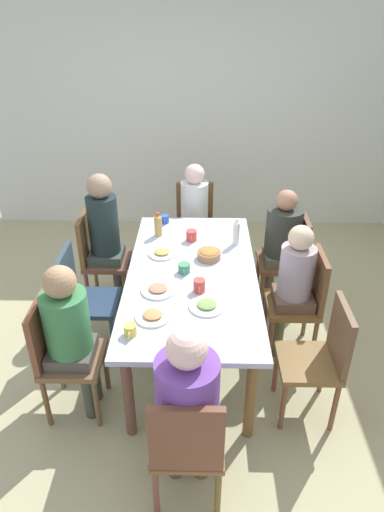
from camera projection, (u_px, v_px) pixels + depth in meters
name	position (u px, v px, depth m)	size (l,w,h in m)	color
ground_plane	(192.00, 346.00, 3.86)	(5.76, 5.76, 0.00)	tan
wall_left	(196.00, 119.00, 5.30)	(0.12, 5.04, 2.60)	silver
dining_table	(192.00, 281.00, 3.52)	(1.94, 0.98, 0.73)	silver
chair_0	(303.00, 298.00, 3.58)	(0.40, 0.40, 0.90)	brown
person_0	(293.00, 281.00, 3.50)	(0.30, 0.30, 1.14)	brown
chair_1	(82.00, 295.00, 3.61)	(0.40, 0.40, 0.90)	navy
chair_2	(187.00, 444.00, 2.43)	(0.40, 0.40, 0.90)	brown
person_2	(187.00, 401.00, 2.40)	(0.34, 0.34, 1.21)	brown
chair_3	(322.00, 355.00, 3.03)	(0.40, 0.40, 0.90)	brown
chair_4	(60.00, 351.00, 3.05)	(0.40, 0.40, 0.90)	brown
person_4	(70.00, 329.00, 2.95)	(0.30, 0.30, 1.17)	#424139
chair_5	(195.00, 221.00, 4.76)	(0.40, 0.40, 0.90)	brown
person_5	(194.00, 210.00, 4.59)	(0.30, 0.30, 1.15)	#3B3940
chair_6	(98.00, 254.00, 4.17)	(0.40, 0.40, 0.90)	brown
person_6	(105.00, 231.00, 4.04)	(0.30, 0.30, 1.28)	#393D44
chair_7	(289.00, 256.00, 4.14)	(0.40, 0.40, 0.90)	brown
person_7	(281.00, 238.00, 4.05)	(0.32, 0.32, 1.15)	brown
plate_0	(162.00, 253.00, 3.72)	(0.22, 0.22, 0.04)	silver
plate_1	(153.00, 316.00, 3.01)	(0.23, 0.23, 0.04)	silver
plate_2	(207.00, 306.00, 3.10)	(0.24, 0.24, 0.04)	white
plate_3	(158.00, 289.00, 3.27)	(0.25, 0.25, 0.04)	silver
bowl_0	(209.00, 254.00, 3.65)	(0.19, 0.19, 0.08)	#956A43
cup_0	(165.00, 219.00, 4.21)	(0.11, 0.08, 0.07)	#2B509C
cup_1	(184.00, 268.00, 3.47)	(0.13, 0.09, 0.07)	#43865E
cup_2	(130.00, 330.00, 2.85)	(0.12, 0.08, 0.07)	#DCC04F
cup_3	(199.00, 286.00, 3.25)	(0.12, 0.08, 0.10)	#C9433D
cup_4	(191.00, 236.00, 3.91)	(0.13, 0.09, 0.09)	#D3453D
bottle_0	(236.00, 232.00, 3.82)	(0.05, 0.05, 0.24)	silver
bottle_1	(158.00, 225.00, 3.96)	(0.07, 0.07, 0.21)	tan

